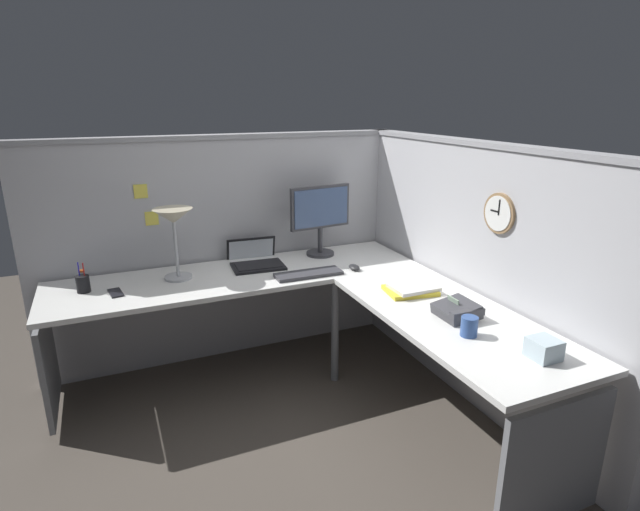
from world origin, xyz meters
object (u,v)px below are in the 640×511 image
office_phone (457,311)px  tissue_box (544,349)px  desk_lamp_dome (173,222)px  book_stack (412,289)px  monitor (320,215)px  wall_clock (500,213)px  cell_phone (116,293)px  keyboard (309,274)px  computer_mouse (354,267)px  pen_cup (83,283)px  coffee_mug (469,326)px  laptop (255,260)px

office_phone → tissue_box: size_ratio=1.74×
desk_lamp_dome → office_phone: (1.22, -1.18, -0.33)m
book_stack → monitor: bearing=102.2°
wall_clock → tissue_box: bearing=-113.2°
office_phone → cell_phone: bearing=146.5°
keyboard → book_stack: 0.67m
cell_phone → book_stack: 1.71m
keyboard → book_stack: (0.44, -0.51, 0.01)m
office_phone → computer_mouse: bearing=98.9°
tissue_box → wall_clock: wall_clock is taller
computer_mouse → pen_cup: size_ratio=0.58×
desk_lamp_dome → tissue_box: bearing=-52.1°
keyboard → pen_cup: pen_cup is taller
keyboard → coffee_mug: bearing=-69.6°
laptop → tissue_box: (0.77, -1.77, 0.02)m
tissue_box → coffee_mug: bearing=117.0°
book_stack → office_phone: bearing=-87.3°
monitor → laptop: monitor is taller
book_stack → desk_lamp_dome: bearing=146.9°
keyboard → book_stack: size_ratio=1.40×
desk_lamp_dome → cell_phone: (-0.37, -0.12, -0.36)m
monitor → book_stack: bearing=-77.8°
office_phone → wall_clock: wall_clock is taller
monitor → keyboard: 0.53m
desk_lamp_dome → computer_mouse: bearing=-15.2°
pen_cup → book_stack: size_ratio=0.58×
office_phone → desk_lamp_dome: bearing=136.1°
laptop → office_phone: (0.70, -1.28, 0.01)m
coffee_mug → wall_clock: bearing=37.7°
keyboard → book_stack: book_stack is taller
coffee_mug → wall_clock: (0.42, 0.33, 0.44)m
cell_phone → laptop: bearing=4.9°
laptop → book_stack: laptop is taller
computer_mouse → wall_clock: 1.01m
computer_mouse → desk_lamp_dome: bearing=164.8°
monitor → desk_lamp_dome: bearing=-174.4°
keyboard → wall_clock: 1.20m
laptop → coffee_mug: bearing=-67.2°
computer_mouse → tissue_box: bearing=-81.2°
desk_lamp_dome → coffee_mug: (1.14, -1.37, -0.32)m
laptop → keyboard: 0.45m
monitor → desk_lamp_dome: monitor is taller
tissue_box → wall_clock: bearing=66.8°
computer_mouse → book_stack: bearing=-76.3°
monitor → pen_cup: size_ratio=2.78×
laptop → coffee_mug: (0.62, -1.47, 0.02)m
pen_cup → book_stack: 1.91m
desk_lamp_dome → wall_clock: wall_clock is taller
keyboard → laptop: bearing=123.8°
coffee_mug → tissue_box: 0.34m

